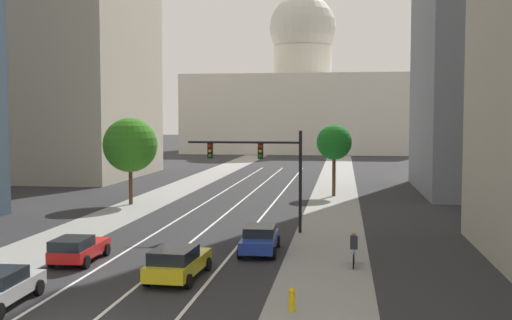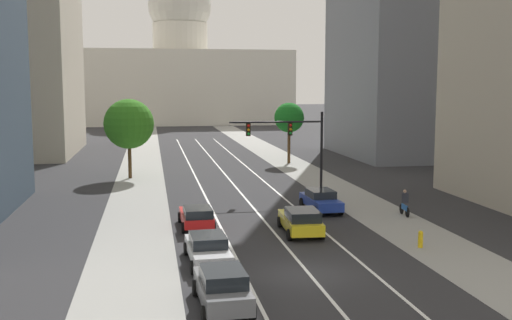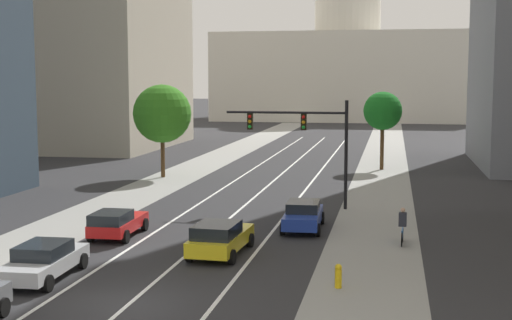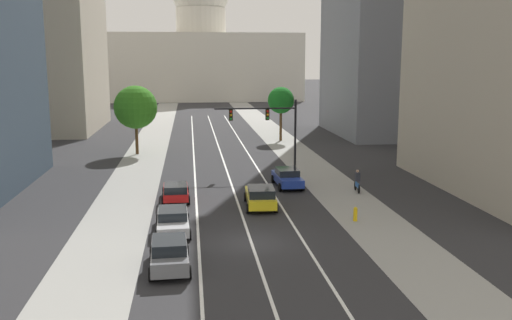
# 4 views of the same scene
# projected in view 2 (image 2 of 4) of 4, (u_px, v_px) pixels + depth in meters

# --- Properties ---
(ground_plane) EXTENTS (400.00, 400.00, 0.00)m
(ground_plane) POSITION_uv_depth(u_px,v_px,m) (215.00, 163.00, 66.52)
(ground_plane) COLOR #2B2B2D
(sidewalk_left) EXTENTS (4.31, 130.00, 0.01)m
(sidewalk_left) POSITION_uv_depth(u_px,v_px,m) (141.00, 171.00, 60.28)
(sidewalk_left) COLOR gray
(sidewalk_left) RESTS_ON ground
(sidewalk_right) EXTENTS (4.31, 130.00, 0.01)m
(sidewalk_right) POSITION_uv_depth(u_px,v_px,m) (297.00, 167.00, 62.97)
(sidewalk_right) COLOR gray
(sidewalk_right) RESTS_ON ground
(lane_stripe_left) EXTENTS (0.16, 90.00, 0.01)m
(lane_stripe_left) POSITION_uv_depth(u_px,v_px,m) (200.00, 186.00, 51.36)
(lane_stripe_left) COLOR white
(lane_stripe_left) RESTS_ON ground
(lane_stripe_center) EXTENTS (0.16, 90.00, 0.01)m
(lane_stripe_center) POSITION_uv_depth(u_px,v_px,m) (234.00, 185.00, 51.84)
(lane_stripe_center) COLOR white
(lane_stripe_center) RESTS_ON ground
(lane_stripe_right) EXTENTS (0.16, 90.00, 0.01)m
(lane_stripe_right) POSITION_uv_depth(u_px,v_px,m) (267.00, 184.00, 52.33)
(lane_stripe_right) COLOR white
(lane_stripe_right) RESTS_ON ground
(capitol_building) EXTENTS (47.32, 23.58, 33.84)m
(capitol_building) POSITION_uv_depth(u_px,v_px,m) (181.00, 75.00, 136.25)
(capitol_building) COLOR beige
(capitol_building) RESTS_ON ground
(car_blue) EXTENTS (2.08, 4.60, 1.44)m
(car_blue) POSITION_uv_depth(u_px,v_px,m) (321.00, 200.00, 41.06)
(car_blue) COLOR #1E389E
(car_blue) RESTS_ON ground
(car_red) EXTENTS (2.03, 4.21, 1.38)m
(car_red) POSITION_uv_depth(u_px,v_px,m) (197.00, 216.00, 36.06)
(car_red) COLOR red
(car_red) RESTS_ON ground
(car_silver) EXTENTS (2.12, 4.79, 1.40)m
(car_silver) POSITION_uv_depth(u_px,v_px,m) (208.00, 248.00, 28.94)
(car_silver) COLOR #B2B5BA
(car_silver) RESTS_ON ground
(car_gray) EXTENTS (2.09, 4.36, 1.56)m
(car_gray) POSITION_uv_depth(u_px,v_px,m) (222.00, 287.00, 23.15)
(car_gray) COLOR slate
(car_gray) RESTS_ON ground
(car_yellow) EXTENTS (2.24, 4.74, 1.51)m
(car_yellow) POSITION_uv_depth(u_px,v_px,m) (301.00, 220.00, 34.66)
(car_yellow) COLOR yellow
(car_yellow) RESTS_ON ground
(traffic_signal_mast) EXTENTS (7.25, 0.39, 6.41)m
(traffic_signal_mast) POSITION_uv_depth(u_px,v_px,m) (293.00, 138.00, 46.42)
(traffic_signal_mast) COLOR black
(traffic_signal_mast) RESTS_ON ground
(fire_hydrant) EXTENTS (0.26, 0.35, 0.91)m
(fire_hydrant) POSITION_uv_depth(u_px,v_px,m) (421.00, 239.00, 31.76)
(fire_hydrant) COLOR yellow
(fire_hydrant) RESTS_ON ground
(cyclist) EXTENTS (0.37, 1.70, 1.72)m
(cyclist) POSITION_uv_depth(u_px,v_px,m) (405.00, 203.00, 39.49)
(cyclist) COLOR black
(cyclist) RESTS_ON ground
(street_tree_mid_right) EXTENTS (3.22, 3.22, 6.58)m
(street_tree_mid_right) POSITION_uv_depth(u_px,v_px,m) (289.00, 118.00, 65.63)
(street_tree_mid_right) COLOR #51381E
(street_tree_mid_right) RESTS_ON ground
(street_tree_mid_left) EXTENTS (4.51, 4.51, 7.21)m
(street_tree_mid_left) POSITION_uv_depth(u_px,v_px,m) (129.00, 124.00, 55.01)
(street_tree_mid_left) COLOR #51381E
(street_tree_mid_left) RESTS_ON ground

